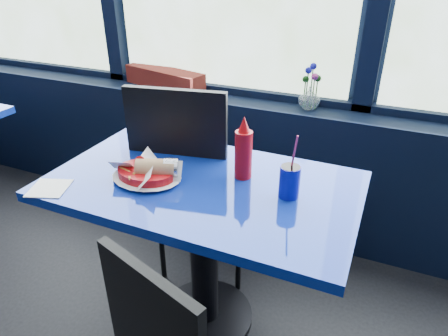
% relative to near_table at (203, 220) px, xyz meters
% --- Properties ---
extents(window_sill, '(5.00, 0.26, 0.80)m').
position_rel_near_table_xyz_m(window_sill, '(-0.30, 0.87, -0.17)').
color(window_sill, black).
rests_on(window_sill, ground).
extents(near_table, '(1.20, 0.70, 0.75)m').
position_rel_near_table_xyz_m(near_table, '(0.00, 0.00, 0.00)').
color(near_table, black).
rests_on(near_table, ground).
extents(chair_near_back, '(0.55, 0.56, 1.04)m').
position_rel_near_table_xyz_m(chair_near_back, '(-0.19, 0.31, 0.03)').
color(chair_near_back, black).
rests_on(chair_near_back, ground).
extents(planter_box, '(0.58, 0.27, 0.11)m').
position_rel_near_table_xyz_m(planter_box, '(-0.70, 0.89, 0.29)').
color(planter_box, maroon).
rests_on(planter_box, window_sill).
extents(flower_vase, '(0.12, 0.13, 0.24)m').
position_rel_near_table_xyz_m(flower_vase, '(0.22, 0.86, 0.31)').
color(flower_vase, silver).
rests_on(flower_vase, window_sill).
extents(food_basket, '(0.26, 0.25, 0.09)m').
position_rel_near_table_xyz_m(food_basket, '(-0.20, -0.07, 0.22)').
color(food_basket, '#AE0B0F').
rests_on(food_basket, near_table).
extents(ketchup_bottle, '(0.07, 0.07, 0.26)m').
position_rel_near_table_xyz_m(ketchup_bottle, '(0.13, 0.10, 0.29)').
color(ketchup_bottle, '#AE0B0F').
rests_on(ketchup_bottle, near_table).
extents(soda_cup, '(0.08, 0.08, 0.26)m').
position_rel_near_table_xyz_m(soda_cup, '(0.34, 0.03, 0.25)').
color(soda_cup, '#0D0F97').
rests_on(soda_cup, near_table).
extents(napkin, '(0.17, 0.17, 0.00)m').
position_rel_near_table_xyz_m(napkin, '(-0.50, -0.28, 0.18)').
color(napkin, white).
rests_on(napkin, near_table).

